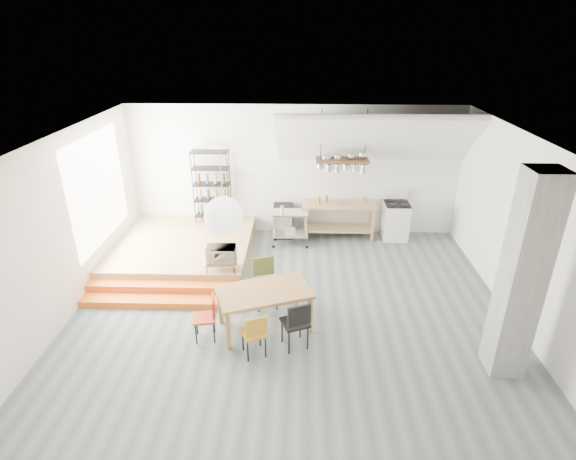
{
  "coord_description": "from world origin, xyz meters",
  "views": [
    {
      "loc": [
        0.16,
        -7.08,
        4.85
      ],
      "look_at": [
        -0.08,
        0.8,
        1.25
      ],
      "focal_mm": 28.0,
      "sensor_mm": 36.0,
      "label": 1
    }
  ],
  "objects_px": {
    "stove": "(395,220)",
    "dining_table": "(264,295)",
    "rolling_cart": "(290,224)",
    "mini_fridge": "(283,221)"
  },
  "relations": [
    {
      "from": "dining_table",
      "to": "mini_fridge",
      "type": "bearing_deg",
      "value": 67.82
    },
    {
      "from": "rolling_cart",
      "to": "dining_table",
      "type": "bearing_deg",
      "value": -96.45
    },
    {
      "from": "stove",
      "to": "mini_fridge",
      "type": "distance_m",
      "value": 2.77
    },
    {
      "from": "stove",
      "to": "dining_table",
      "type": "height_order",
      "value": "stove"
    },
    {
      "from": "dining_table",
      "to": "rolling_cart",
      "type": "height_order",
      "value": "rolling_cart"
    },
    {
      "from": "rolling_cart",
      "to": "mini_fridge",
      "type": "bearing_deg",
      "value": 110.42
    },
    {
      "from": "rolling_cart",
      "to": "mini_fridge",
      "type": "height_order",
      "value": "rolling_cart"
    },
    {
      "from": "stove",
      "to": "mini_fridge",
      "type": "bearing_deg",
      "value": 179.09
    },
    {
      "from": "dining_table",
      "to": "rolling_cart",
      "type": "xyz_separation_m",
      "value": [
        0.37,
        3.29,
        -0.12
      ]
    },
    {
      "from": "dining_table",
      "to": "mini_fridge",
      "type": "xyz_separation_m",
      "value": [
        0.18,
        3.79,
        -0.26
      ]
    }
  ]
}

